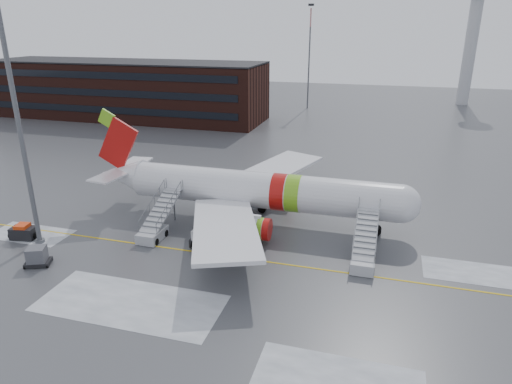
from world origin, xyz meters
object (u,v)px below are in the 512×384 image
(light_mast_near, at_px, (12,85))
(pushback_tug, at_px, (206,239))
(uld_container, at_px, (37,257))
(airstair_aft, at_px, (156,227))
(airliner, at_px, (253,190))
(baggage_tractor, at_px, (23,233))
(airstair_fwd, at_px, (364,253))

(light_mast_near, bearing_deg, pushback_tug, 12.45)
(uld_container, bearing_deg, airstair_aft, 47.94)
(light_mast_near, bearing_deg, uld_container, -51.47)
(airliner, bearing_deg, baggage_tractor, -152.42)
(airliner, relative_size, light_mast_near, 1.21)
(baggage_tractor, relative_size, light_mast_near, 0.11)
(airliner, height_order, pushback_tug, airliner)
(airliner, height_order, airstair_aft, airliner)
(uld_container, height_order, light_mast_near, light_mast_near)
(airstair_fwd, height_order, uld_container, airstair_fwd)
(airstair_aft, relative_size, light_mast_near, 0.27)
(airliner, height_order, airstair_fwd, airliner)
(airliner, bearing_deg, airstair_fwd, -28.51)
(pushback_tug, bearing_deg, uld_container, -150.71)
(airliner, distance_m, airstair_fwd, 13.90)
(airstair_aft, relative_size, pushback_tug, 2.41)
(airliner, bearing_deg, light_mast_near, -149.30)
(airstair_fwd, xyz_separation_m, light_mast_near, (-30.26, -4.29, 13.81))
(airstair_aft, height_order, baggage_tractor, airstair_aft)
(airstair_fwd, bearing_deg, pushback_tug, -176.85)
(pushback_tug, bearing_deg, light_mast_near, -167.55)
(baggage_tractor, bearing_deg, pushback_tug, 10.32)
(airstair_fwd, distance_m, uld_container, 28.45)
(airstair_fwd, bearing_deg, airstair_aft, 180.00)
(pushback_tug, relative_size, baggage_tractor, 1.04)
(pushback_tug, xyz_separation_m, light_mast_near, (-15.81, -3.49, 14.07))
(uld_container, relative_size, light_mast_near, 0.09)
(airliner, bearing_deg, uld_container, -136.39)
(uld_container, bearing_deg, pushback_tug, 29.29)
(airstair_fwd, bearing_deg, baggage_tractor, -172.86)
(uld_container, bearing_deg, light_mast_near, 128.53)
(airstair_fwd, bearing_deg, light_mast_near, -171.94)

